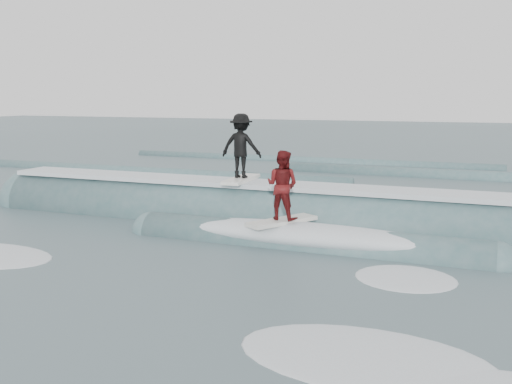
% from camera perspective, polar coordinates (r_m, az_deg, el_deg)
% --- Properties ---
extents(ground, '(160.00, 160.00, 0.00)m').
position_cam_1_polar(ground, '(12.03, -8.69, -8.79)').
color(ground, '#3C5458').
rests_on(ground, ground).
extents(breaking_wave, '(20.24, 3.94, 2.33)m').
position_cam_1_polar(breaking_wave, '(16.78, 1.70, -3.27)').
color(breaking_wave, '#3C6165').
rests_on(breaking_wave, ground).
extents(surfer_black, '(1.27, 2.02, 2.03)m').
position_cam_1_polar(surfer_black, '(17.15, -1.49, 4.44)').
color(surfer_black, white).
rests_on(surfer_black, ground).
extents(surfer_red, '(1.50, 2.00, 1.87)m').
position_cam_1_polar(surfer_red, '(14.48, 2.64, 0.34)').
color(surfer_red, silver).
rests_on(surfer_red, ground).
extents(whitewater, '(14.82, 7.96, 0.10)m').
position_cam_1_polar(whitewater, '(10.02, -3.54, -12.52)').
color(whitewater, silver).
rests_on(whitewater, ground).
extents(far_swells, '(39.42, 8.65, 0.80)m').
position_cam_1_polar(far_swells, '(28.60, 7.26, 1.91)').
color(far_swells, '#3C6165').
rests_on(far_swells, ground).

